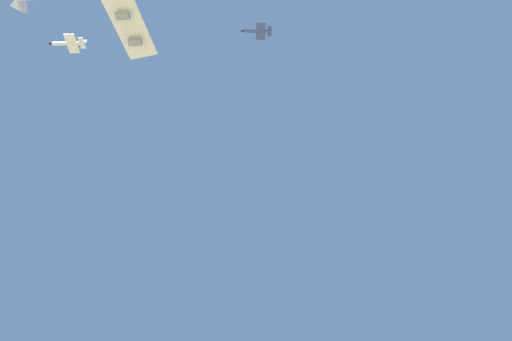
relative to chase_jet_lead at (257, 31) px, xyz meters
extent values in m
cone|color=white|center=(26.15, 89.67, -29.11)|extent=(7.83, 7.53, 6.08)
cylinder|color=gray|center=(17.92, 45.99, -29.52)|extent=(5.26, 5.82, 3.00)
cylinder|color=gray|center=(9.64, 53.10, -30.88)|extent=(5.26, 5.82, 3.00)
cylinder|color=#38478C|center=(-0.04, -0.07, -0.02)|extent=(7.32, 12.23, 1.50)
cone|color=black|center=(3.42, 6.59, -0.02)|extent=(2.25, 2.47, 1.50)
cube|color=#38478C|center=(-0.73, -1.40, -0.22)|extent=(9.13, 7.59, 0.24)
cube|color=#38478C|center=(-2.57, -4.95, 1.93)|extent=(1.28, 2.22, 2.60)
cube|color=#38478C|center=(-2.57, -4.95, 0.18)|extent=(5.18, 3.99, 0.20)
cylinder|color=silver|center=(33.38, 69.90, -26.35)|extent=(7.78, 12.02, 1.50)
cone|color=black|center=(37.12, 76.40, -26.35)|extent=(2.30, 2.48, 1.50)
cube|color=silver|center=(32.64, 68.60, -26.55)|extent=(9.13, 7.80, 0.24)
cube|color=silver|center=(30.64, 65.13, -24.40)|extent=(1.37, 2.18, 2.60)
cube|color=silver|center=(30.64, 65.13, -26.15)|extent=(5.16, 4.13, 0.20)
camera|label=1|loc=(-58.03, 32.87, -180.89)|focal=27.24mm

